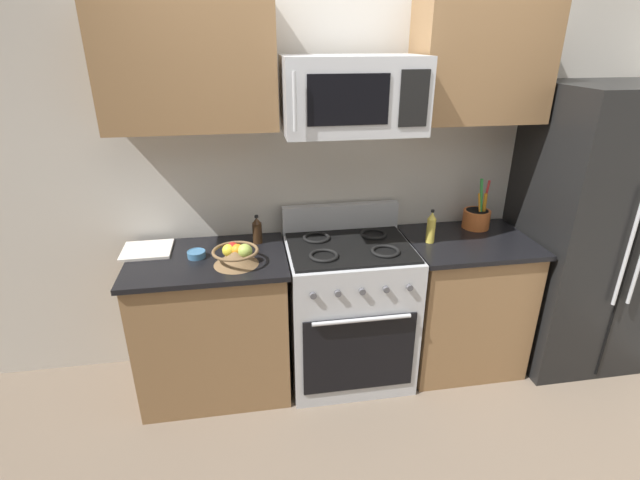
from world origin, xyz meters
TOP-DOWN VIEW (x-y plane):
  - ground_plane at (0.00, 0.00)m, footprint 16.00×16.00m
  - wall_back at (0.00, 1.01)m, footprint 8.00×0.10m
  - counter_left at (-0.85, 0.62)m, footprint 0.91×0.63m
  - range_oven at (-0.00, 0.62)m, footprint 0.76×0.67m
  - counter_right at (0.78, 0.62)m, footprint 0.77×0.63m
  - refrigerator at (1.59, 0.60)m, footprint 0.83×0.74m
  - microwave at (-0.00, 0.65)m, footprint 0.75×0.44m
  - upper_cabinets_left at (-0.85, 0.79)m, footprint 0.90×0.34m
  - upper_cabinets_right at (0.78, 0.79)m, footprint 0.76×0.34m
  - utensil_crock at (0.90, 0.80)m, footprint 0.18×0.18m
  - fruit_basket at (-0.68, 0.51)m, footprint 0.26×0.26m
  - cutting_board at (-1.20, 0.77)m, footprint 0.29×0.27m
  - bottle_soy at (-0.55, 0.79)m, footprint 0.06×0.06m
  - bottle_oil at (0.51, 0.62)m, footprint 0.05×0.05m
  - prep_bowl at (-0.90, 0.63)m, footprint 0.11×0.11m

SIDE VIEW (x-z plane):
  - ground_plane at x=0.00m, z-range 0.00..0.00m
  - counter_left at x=-0.85m, z-range 0.00..0.91m
  - counter_right at x=0.78m, z-range 0.00..0.91m
  - range_oven at x=0.00m, z-range -0.07..1.02m
  - cutting_board at x=-1.20m, z-range 0.91..0.93m
  - refrigerator at x=1.59m, z-range 0.00..1.84m
  - prep_bowl at x=-0.90m, z-range 0.91..0.95m
  - fruit_basket at x=-0.68m, z-range 0.91..1.02m
  - utensil_crock at x=0.90m, z-range 0.81..1.15m
  - bottle_soy at x=-0.55m, z-range 0.90..1.08m
  - bottle_oil at x=0.51m, z-range 0.90..1.11m
  - wall_back at x=0.00m, z-range 0.00..2.60m
  - microwave at x=0.00m, z-range 1.59..1.99m
  - upper_cabinets_left at x=-0.85m, z-range 1.61..2.28m
  - upper_cabinets_right at x=0.78m, z-range 1.61..2.28m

